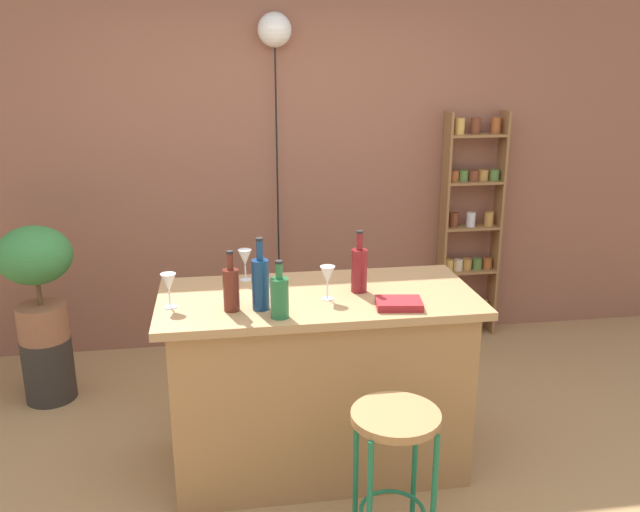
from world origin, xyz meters
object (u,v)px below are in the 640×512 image
at_px(bottle_sauce_amber, 280,296).
at_px(wine_glass_right, 328,276).
at_px(wine_glass_center, 245,258).
at_px(pendant_globe_light, 275,35).
at_px(bottle_vinegar, 359,269).
at_px(cookbook, 399,304).
at_px(plant_stool, 49,369).
at_px(bar_stool, 395,450).
at_px(wine_glass_left, 169,284).
at_px(spice_shelf, 471,224).
at_px(bottle_soda_blue, 260,283).
at_px(potted_plant, 36,272).
at_px(bottle_spirits_clear, 231,288).

distance_m(bottle_sauce_amber, wine_glass_right, 0.32).
distance_m(wine_glass_center, pendant_globe_light, 1.72).
height_order(bottle_vinegar, cookbook, bottle_vinegar).
bearing_deg(plant_stool, bar_stool, -43.31).
bearing_deg(wine_glass_left, wine_glass_right, -0.26).
relative_size(spice_shelf, wine_glass_right, 10.26).
height_order(plant_stool, bottle_soda_blue, bottle_soda_blue).
bearing_deg(wine_glass_center, bottle_sauce_amber, -76.82).
bearing_deg(wine_glass_center, pendant_globe_light, 77.13).
distance_m(spice_shelf, bottle_soda_blue, 2.35).
height_order(potted_plant, wine_glass_left, potted_plant).
bearing_deg(wine_glass_left, wine_glass_center, 43.01).
bearing_deg(wine_glass_right, wine_glass_left, 179.74).
distance_m(bottle_sauce_amber, pendant_globe_light, 2.15).
relative_size(bar_stool, pendant_globe_light, 0.29).
bearing_deg(potted_plant, wine_glass_right, -32.14).
xyz_separation_m(wine_glass_left, cookbook, (1.05, -0.16, -0.10)).
height_order(bottle_vinegar, pendant_globe_light, pendant_globe_light).
relative_size(spice_shelf, wine_glass_left, 10.26).
bearing_deg(pendant_globe_light, bar_stool, -83.63).
bearing_deg(wine_glass_right, bottle_sauce_amber, -141.60).
distance_m(bottle_spirits_clear, pendant_globe_light, 2.07).
height_order(bar_stool, bottle_spirits_clear, bottle_spirits_clear).
height_order(bottle_soda_blue, bottle_sauce_amber, bottle_soda_blue).
height_order(wine_glass_center, wine_glass_right, same).
height_order(bar_stool, plant_stool, bar_stool).
bearing_deg(bar_stool, bottle_sauce_amber, 132.18).
distance_m(spice_shelf, plant_stool, 3.04).
height_order(bottle_spirits_clear, wine_glass_left, bottle_spirits_clear).
height_order(bar_stool, potted_plant, potted_plant).
xyz_separation_m(bottle_vinegar, wine_glass_left, (-0.91, -0.08, 0.00)).
bearing_deg(bottle_spirits_clear, bottle_vinegar, 14.30).
height_order(bottle_soda_blue, bottle_vinegar, bottle_soda_blue).
bearing_deg(bar_stool, potted_plant, 136.69).
height_order(bottle_vinegar, wine_glass_center, bottle_vinegar).
distance_m(bottle_vinegar, wine_glass_right, 0.19).
bearing_deg(bar_stool, cookbook, 74.28).
bearing_deg(potted_plant, wine_glass_center, -28.29).
xyz_separation_m(bottle_spirits_clear, wine_glass_right, (0.46, 0.08, 0.01)).
distance_m(bar_stool, bottle_spirits_clear, 1.00).
height_order(wine_glass_center, pendant_globe_light, pendant_globe_light).
relative_size(bottle_sauce_amber, wine_glass_right, 1.61).
bearing_deg(cookbook, wine_glass_right, 161.66).
relative_size(bottle_soda_blue, pendant_globe_light, 0.15).
distance_m(plant_stool, wine_glass_right, 2.05).
distance_m(bottle_soda_blue, wine_glass_left, 0.42).
bearing_deg(bar_stool, wine_glass_right, 104.44).
relative_size(plant_stool, wine_glass_center, 2.44).
distance_m(spice_shelf, wine_glass_center, 2.11).
relative_size(spice_shelf, wine_glass_center, 10.26).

